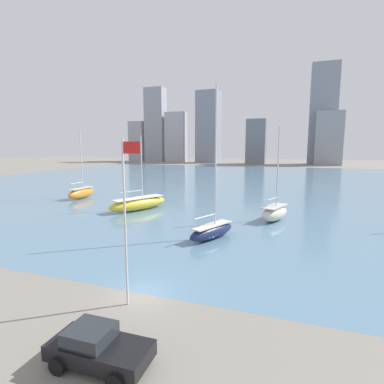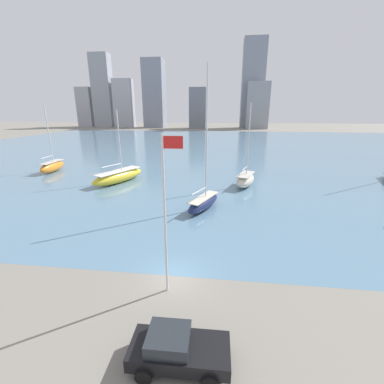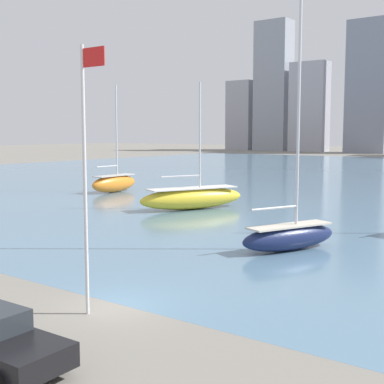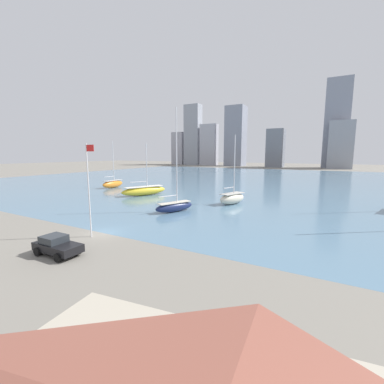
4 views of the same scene
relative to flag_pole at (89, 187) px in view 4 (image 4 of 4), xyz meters
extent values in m
plane|color=gray|center=(0.16, 1.55, -5.64)|extent=(500.00, 500.00, 0.00)
cube|color=slate|center=(0.16, 71.55, -5.63)|extent=(180.00, 140.00, 0.00)
cylinder|color=silver|center=(-0.06, 0.00, -0.48)|extent=(0.14, 0.14, 10.32)
cube|color=red|center=(0.56, 0.00, 4.18)|extent=(1.10, 0.03, 0.70)
cube|color=#9E9EA8|center=(-99.71, 177.22, 8.39)|extent=(10.92, 8.46, 28.06)
cube|color=#8E939E|center=(-84.98, 176.29, 19.40)|extent=(13.55, 8.45, 50.08)
cube|color=#A8A8B2|center=(-68.95, 174.65, 10.90)|extent=(13.64, 7.43, 33.07)
cube|color=gray|center=(-45.82, 173.57, 16.90)|extent=(13.95, 13.12, 45.07)
cube|color=slate|center=(-14.34, 167.75, 7.43)|extent=(10.89, 12.95, 26.13)
cube|color=gray|center=(21.91, 176.17, 22.66)|extent=(14.74, 10.69, 56.59)
cube|color=#8E939E|center=(24.99, 167.58, 9.05)|extent=(14.12, 9.27, 29.38)
ellipsoid|color=#19234C|center=(1.21, 15.09, -4.86)|extent=(4.27, 7.02, 1.55)
cube|color=beige|center=(1.21, 15.09, -4.13)|extent=(3.50, 5.75, 0.10)
cube|color=#2D2D33|center=(1.21, 15.09, -5.28)|extent=(0.63, 1.21, 0.70)
cylinder|color=silver|center=(1.41, 15.57, 3.30)|extent=(0.18, 0.18, 14.77)
cylinder|color=silver|center=(0.75, 14.00, -2.98)|extent=(1.46, 3.18, 0.14)
ellipsoid|color=orange|center=(-29.77, 31.64, -4.61)|extent=(2.16, 7.26, 2.04)
cube|color=#BCB7AD|center=(-29.77, 31.64, -3.64)|extent=(1.77, 5.95, 0.10)
cube|color=#2D2D33|center=(-29.77, 31.64, -5.17)|extent=(0.21, 1.30, 0.92)
cylinder|color=silver|center=(-29.79, 32.18, 1.70)|extent=(0.18, 0.18, 10.60)
cylinder|color=silver|center=(-29.72, 30.45, -2.49)|extent=(0.28, 3.47, 0.14)
ellipsoid|color=beige|center=(7.00, 25.76, -4.62)|extent=(4.20, 6.61, 2.02)
cube|color=#BCB7AD|center=(7.00, 25.76, -3.66)|extent=(3.45, 5.42, 0.10)
cube|color=#2D2D33|center=(7.00, 25.76, -5.18)|extent=(0.51, 1.11, 0.91)
cylinder|color=silver|center=(7.15, 26.20, 1.68)|extent=(0.18, 0.18, 10.59)
cylinder|color=silver|center=(6.69, 24.85, -2.51)|extent=(1.06, 2.74, 0.14)
ellipsoid|color=yellow|center=(-13.81, 25.65, -4.63)|extent=(6.71, 10.63, 2.01)
cube|color=silver|center=(-13.81, 25.65, -3.68)|extent=(5.50, 8.72, 0.10)
cube|color=#2D2D33|center=(-13.81, 25.65, -5.18)|extent=(0.94, 1.79, 0.90)
cylinder|color=silver|center=(-13.48, 26.37, 1.19)|extent=(0.18, 0.18, 9.63)
cylinder|color=silver|center=(-14.31, 24.57, -2.53)|extent=(1.80, 3.67, 0.14)
cube|color=black|center=(1.63, -5.07, -4.89)|extent=(4.71, 2.18, 0.72)
cube|color=#23282D|center=(1.12, -5.08, -4.20)|extent=(2.00, 1.87, 0.65)
cylinder|color=black|center=(0.21, -6.16, -5.25)|extent=(0.78, 0.31, 0.78)
cylinder|color=black|center=(0.17, -4.03, -5.25)|extent=(0.78, 0.31, 0.78)
cylinder|color=black|center=(3.10, -6.11, -5.25)|extent=(0.78, 0.31, 0.78)
cylinder|color=black|center=(3.06, -3.98, -5.25)|extent=(0.78, 0.31, 0.78)
camera|label=1|loc=(9.66, -15.30, 4.19)|focal=28.00mm
camera|label=2|loc=(3.29, -14.12, 5.84)|focal=24.00mm
camera|label=3|loc=(15.25, -13.92, 1.43)|focal=50.00mm
camera|label=4|loc=(23.39, -18.70, 3.57)|focal=24.00mm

